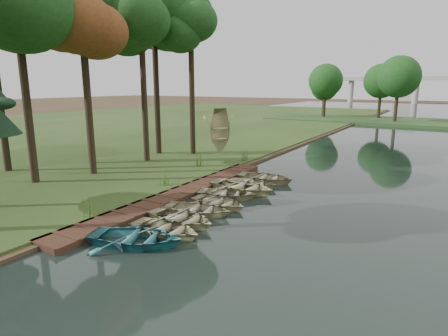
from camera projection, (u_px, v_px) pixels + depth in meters
The scene contains 23 objects.
ground at pixel (204, 202), 19.39m from camera, with size 300.00×300.00×0.00m, color #3D2F1D.
boardwalk at pixel (179, 194), 20.16m from camera, with size 1.60×16.00×0.30m, color #372015.
peninsula at pixel (431, 123), 57.09m from camera, with size 50.00×14.00×0.45m, color #2A461F.
far_trees at pixel (411, 82), 57.42m from camera, with size 45.60×5.60×8.80m.
building_b at pixel (407, 85), 141.79m from camera, with size 8.00×8.00×12.00m, color #A5A5A0.
rowboat_0 at pixel (136, 236), 13.95m from camera, with size 2.57×3.60×0.75m, color #28686F.
rowboat_1 at pixel (165, 227), 14.92m from camera, with size 2.25×3.15×0.65m, color tan.
rowboat_2 at pixel (181, 216), 16.13m from camera, with size 2.37×3.31×0.69m, color tan.
rowboat_3 at pixel (197, 208), 17.28m from camera, with size 2.29×3.21×0.66m, color tan.
rowboat_4 at pixel (218, 201), 18.34m from camera, with size 2.13×2.99×0.62m, color tan.
rowboat_5 at pixel (227, 192), 19.80m from camera, with size 2.26×3.16×0.66m, color tan.
rowboat_6 at pixel (242, 185), 20.88m from camera, with size 2.78×3.90×0.81m, color tan.
rowboat_7 at pixel (252, 182), 21.94m from camera, with size 2.16×3.02×0.63m, color tan.
rowboat_8 at pixel (265, 176), 23.10m from camera, with size 2.50×3.50×0.72m, color tan.
stored_rowboat at pixel (219, 150), 30.86m from camera, with size 2.71×3.80×0.79m, color tan.
tree_2 at pixel (83, 31), 22.45m from camera, with size 3.97×3.97×10.58m.
tree_4 at pixel (141, 32), 26.53m from camera, with size 4.28×4.28×11.22m.
tree_5 at pixel (154, 16), 29.24m from camera, with size 6.08×6.08×13.54m.
tree_6 at pixel (191, 29), 29.28m from camera, with size 3.99×3.99×11.76m.
reeds_0 at pixel (87, 206), 16.22m from camera, with size 0.60×0.60×0.94m, color #3F661E.
reeds_1 at pixel (165, 177), 21.45m from camera, with size 0.60×0.60×0.94m, color #3F661E.
reeds_2 at pixel (200, 159), 26.49m from camera, with size 0.60×0.60×1.03m, color #3F661E.
reeds_3 at pixel (244, 155), 28.36m from camera, with size 0.60×0.60×0.91m, color #3F661E.
Camera 1 is at (10.49, -15.33, 5.92)m, focal length 30.00 mm.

